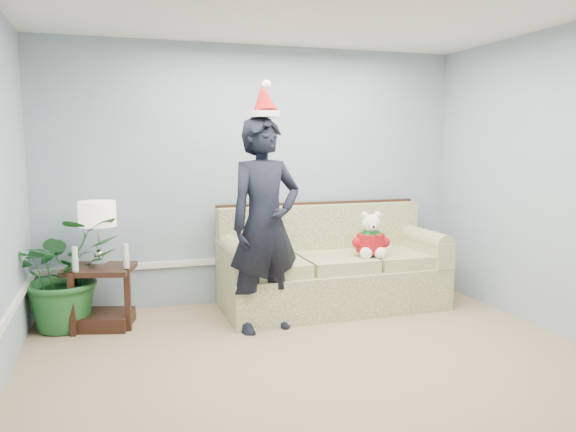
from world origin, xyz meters
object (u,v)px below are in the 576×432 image
(houseplant, at_px, (65,272))
(teddy_bear, at_px, (371,240))
(sofa, at_px, (330,270))
(table_lamp, at_px, (97,217))
(side_table, at_px, (101,303))
(man, at_px, (265,225))

(houseplant, distance_m, teddy_bear, 2.93)
(sofa, relative_size, houseplant, 2.16)
(table_lamp, xyz_separation_m, houseplant, (-0.30, -0.00, -0.50))
(side_table, height_order, houseplant, houseplant)
(houseplant, bearing_deg, table_lamp, 0.13)
(sofa, distance_m, table_lamp, 2.37)
(man, bearing_deg, side_table, 145.91)
(side_table, distance_m, man, 1.69)
(sofa, distance_m, side_table, 2.28)
(table_lamp, xyz_separation_m, teddy_bear, (2.61, -0.32, -0.30))
(sofa, bearing_deg, side_table, 179.74)
(side_table, bearing_deg, man, -19.44)
(teddy_bear, bearing_deg, side_table, -173.03)
(side_table, bearing_deg, teddy_bear, -5.53)
(sofa, distance_m, houseplant, 2.58)
(side_table, bearing_deg, table_lamp, 89.83)
(houseplant, height_order, man, man)
(houseplant, bearing_deg, teddy_bear, -6.22)
(houseplant, height_order, teddy_bear, houseplant)
(houseplant, xyz_separation_m, teddy_bear, (2.91, -0.32, 0.20))
(sofa, relative_size, table_lamp, 3.80)
(table_lamp, distance_m, houseplant, 0.58)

